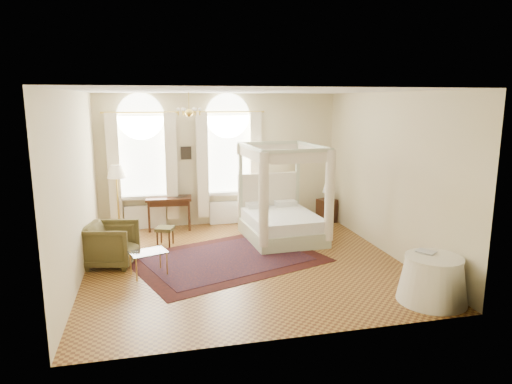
{
  "coord_description": "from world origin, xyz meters",
  "views": [
    {
      "loc": [
        -1.73,
        -8.36,
        3.15
      ],
      "look_at": [
        0.33,
        0.4,
        1.32
      ],
      "focal_mm": 32.0,
      "sensor_mm": 36.0,
      "label": 1
    }
  ],
  "objects_px": {
    "writing_desk": "(169,202)",
    "armchair": "(111,244)",
    "nightstand": "(327,211)",
    "coffee_table": "(148,254)",
    "floor_lamp": "(116,175)",
    "side_table": "(433,279)",
    "stool": "(165,230)",
    "canopy_bed": "(282,218)"
  },
  "relations": [
    {
      "from": "coffee_table",
      "to": "side_table",
      "type": "distance_m",
      "value": 4.87
    },
    {
      "from": "floor_lamp",
      "to": "stool",
      "type": "bearing_deg",
      "value": -50.65
    },
    {
      "from": "armchair",
      "to": "canopy_bed",
      "type": "bearing_deg",
      "value": -63.45
    },
    {
      "from": "canopy_bed",
      "to": "coffee_table",
      "type": "distance_m",
      "value": 3.36
    },
    {
      "from": "nightstand",
      "to": "coffee_table",
      "type": "distance_m",
      "value": 5.27
    },
    {
      "from": "writing_desk",
      "to": "floor_lamp",
      "type": "xyz_separation_m",
      "value": [
        -1.2,
        0.0,
        0.71
      ]
    },
    {
      "from": "stool",
      "to": "side_table",
      "type": "height_order",
      "value": "side_table"
    },
    {
      "from": "floor_lamp",
      "to": "side_table",
      "type": "distance_m",
      "value": 7.25
    },
    {
      "from": "armchair",
      "to": "side_table",
      "type": "distance_m",
      "value": 5.8
    },
    {
      "from": "canopy_bed",
      "to": "coffee_table",
      "type": "height_order",
      "value": "canopy_bed"
    },
    {
      "from": "writing_desk",
      "to": "nightstand",
      "type": "bearing_deg",
      "value": -3.64
    },
    {
      "from": "writing_desk",
      "to": "side_table",
      "type": "relative_size",
      "value": 1.04
    },
    {
      "from": "floor_lamp",
      "to": "side_table",
      "type": "bearing_deg",
      "value": -45.28
    },
    {
      "from": "canopy_bed",
      "to": "coffee_table",
      "type": "bearing_deg",
      "value": -152.61
    },
    {
      "from": "floor_lamp",
      "to": "coffee_table",
      "type": "bearing_deg",
      "value": -77.0
    },
    {
      "from": "coffee_table",
      "to": "nightstand",
      "type": "bearing_deg",
      "value": 30.69
    },
    {
      "from": "coffee_table",
      "to": "floor_lamp",
      "type": "xyz_separation_m",
      "value": [
        -0.68,
        2.95,
        1.01
      ]
    },
    {
      "from": "floor_lamp",
      "to": "armchair",
      "type": "bearing_deg",
      "value": -90.2
    },
    {
      "from": "nightstand",
      "to": "stool",
      "type": "xyz_separation_m",
      "value": [
        -4.18,
        -1.01,
        0.04
      ]
    },
    {
      "from": "nightstand",
      "to": "armchair",
      "type": "xyz_separation_m",
      "value": [
        -5.22,
        -2.01,
        0.11
      ]
    },
    {
      "from": "coffee_table",
      "to": "floor_lamp",
      "type": "bearing_deg",
      "value": 103.0
    },
    {
      "from": "canopy_bed",
      "to": "floor_lamp",
      "type": "height_order",
      "value": "canopy_bed"
    },
    {
      "from": "side_table",
      "to": "coffee_table",
      "type": "bearing_deg",
      "value": 153.76
    },
    {
      "from": "nightstand",
      "to": "armchair",
      "type": "distance_m",
      "value": 5.6
    },
    {
      "from": "canopy_bed",
      "to": "floor_lamp",
      "type": "distance_m",
      "value": 4.03
    },
    {
      "from": "coffee_table",
      "to": "canopy_bed",
      "type": "bearing_deg",
      "value": 27.39
    },
    {
      "from": "stool",
      "to": "side_table",
      "type": "xyz_separation_m",
      "value": [
        4.02,
        -3.84,
        0.02
      ]
    },
    {
      "from": "canopy_bed",
      "to": "side_table",
      "type": "relative_size",
      "value": 2.0
    },
    {
      "from": "armchair",
      "to": "floor_lamp",
      "type": "distance_m",
      "value": 2.47
    },
    {
      "from": "canopy_bed",
      "to": "stool",
      "type": "xyz_separation_m",
      "value": [
        -2.63,
        0.14,
        -0.15
      ]
    },
    {
      "from": "armchair",
      "to": "side_table",
      "type": "bearing_deg",
      "value": -105.96
    },
    {
      "from": "armchair",
      "to": "floor_lamp",
      "type": "bearing_deg",
      "value": 13.11
    },
    {
      "from": "stool",
      "to": "coffee_table",
      "type": "xyz_separation_m",
      "value": [
        -0.35,
        -1.68,
        0.06
      ]
    },
    {
      "from": "stool",
      "to": "nightstand",
      "type": "bearing_deg",
      "value": 13.54
    },
    {
      "from": "side_table",
      "to": "canopy_bed",
      "type": "bearing_deg",
      "value": 110.59
    },
    {
      "from": "canopy_bed",
      "to": "side_table",
      "type": "bearing_deg",
      "value": -69.41
    },
    {
      "from": "writing_desk",
      "to": "armchair",
      "type": "bearing_deg",
      "value": -118.03
    },
    {
      "from": "writing_desk",
      "to": "side_table",
      "type": "xyz_separation_m",
      "value": [
        3.85,
        -5.1,
        -0.33
      ]
    },
    {
      "from": "writing_desk",
      "to": "stool",
      "type": "relative_size",
      "value": 2.47
    },
    {
      "from": "armchair",
      "to": "coffee_table",
      "type": "xyz_separation_m",
      "value": [
        0.69,
        -0.68,
        -0.02
      ]
    },
    {
      "from": "nightstand",
      "to": "stool",
      "type": "relative_size",
      "value": 1.33
    },
    {
      "from": "writing_desk",
      "to": "coffee_table",
      "type": "distance_m",
      "value": 3.01
    }
  ]
}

